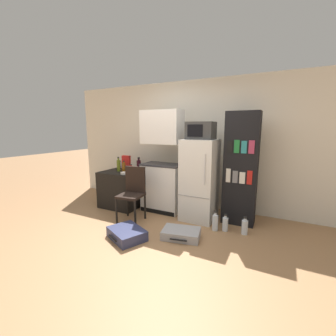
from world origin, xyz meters
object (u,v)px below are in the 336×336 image
object	(u,v)px
bottle_olive_oil	(119,165)
water_bottle_back	(245,227)
bottle_ketchup_red	(131,170)
suitcase_large_flat	(127,234)
cereal_box	(126,162)
chair	(133,189)
microwave	(201,131)
water_bottle_front	(215,222)
water_bottle_middle	(225,224)
bottle_clear_short	(121,165)
bottle_wine_dark	(139,166)
side_table	(123,188)
refrigerator	(200,180)
bottle_amber_beer	(124,167)
kitchen_hutch	(162,166)
bowl	(124,173)
suitcase_small_flat	(181,234)
bookshelf	(241,169)

from	to	relation	value
bottle_olive_oil	water_bottle_back	distance (m)	2.69
bottle_ketchup_red	suitcase_large_flat	world-z (taller)	bottle_ketchup_red
cereal_box	chair	size ratio (longest dim) A/B	0.31
microwave	cereal_box	xyz separation A→B (m)	(-1.71, 0.14, -0.69)
cereal_box	water_bottle_front	bearing A→B (deg)	-12.95
water_bottle_middle	water_bottle_back	size ratio (longest dim) A/B	0.99
chair	bottle_clear_short	bearing A→B (deg)	132.42
water_bottle_middle	bottle_olive_oil	bearing A→B (deg)	175.16
bottle_wine_dark	water_bottle_front	distance (m)	1.91
chair	water_bottle_front	world-z (taller)	chair
microwave	water_bottle_middle	xyz separation A→B (m)	(0.55, -0.30, -1.47)
side_table	water_bottle_back	distance (m)	2.53
bottle_olive_oil	chair	xyz separation A→B (m)	(0.69, -0.47, -0.31)
refrigerator	bottle_olive_oil	world-z (taller)	refrigerator
chair	water_bottle_back	bearing A→B (deg)	2.94
side_table	bottle_amber_beer	size ratio (longest dim) A/B	3.60
side_table	bottle_wine_dark	xyz separation A→B (m)	(0.34, 0.11, 0.50)
side_table	kitchen_hutch	xyz separation A→B (m)	(0.87, 0.14, 0.52)
cereal_box	bowl	bearing A→B (deg)	-57.51
suitcase_small_flat	water_bottle_front	bearing A→B (deg)	39.27
cereal_box	chair	distance (m)	1.04
water_bottle_middle	water_bottle_back	bearing A→B (deg)	4.68
side_table	bottle_wine_dark	size ratio (longest dim) A/B	2.62
bottle_clear_short	water_bottle_back	xyz separation A→B (m)	(2.78, -0.50, -0.69)
chair	water_bottle_middle	size ratio (longest dim) A/B	3.39
refrigerator	cereal_box	bearing A→B (deg)	175.46
bottle_wine_dark	bottle_olive_oil	bearing A→B (deg)	-160.61
suitcase_small_flat	bookshelf	bearing A→B (deg)	43.87
refrigerator	bottle_ketchup_red	bearing A→B (deg)	-169.95
bottle_olive_oil	water_bottle_front	distance (m)	2.26
bookshelf	water_bottle_back	size ratio (longest dim) A/B	6.71
bottle_olive_oil	suitcase_large_flat	distance (m)	1.71
chair	water_bottle_back	distance (m)	1.95
bottle_ketchup_red	bottle_clear_short	bearing A→B (deg)	143.66
refrigerator	bowl	bearing A→B (deg)	-168.36
water_bottle_front	water_bottle_back	distance (m)	0.45
side_table	bottle_ketchup_red	xyz separation A→B (m)	(0.34, -0.16, 0.45)
kitchen_hutch	bowl	world-z (taller)	kitchen_hutch
bottle_amber_beer	water_bottle_back	world-z (taller)	bottle_amber_beer
bottle_wine_dark	microwave	bearing A→B (deg)	-1.72
kitchen_hutch	microwave	size ratio (longest dim) A/B	4.24
bottle_amber_beer	water_bottle_back	bearing A→B (deg)	-4.86
kitchen_hutch	refrigerator	bearing A→B (deg)	-4.83
bottle_olive_oil	suitcase_large_flat	world-z (taller)	bottle_olive_oil
bottle_amber_beer	suitcase_small_flat	world-z (taller)	bottle_amber_beer
water_bottle_front	cereal_box	bearing A→B (deg)	167.05
side_table	bottle_clear_short	size ratio (longest dim) A/B	4.88
water_bottle_back	bottle_amber_beer	bearing A→B (deg)	175.14
bottle_ketchup_red	water_bottle_front	size ratio (longest dim) A/B	0.60
kitchen_hutch	suitcase_small_flat	distance (m)	1.46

